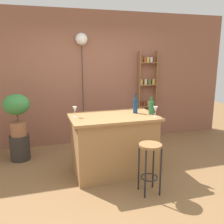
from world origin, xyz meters
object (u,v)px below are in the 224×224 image
wine_glass_center (155,109)px  potted_plant (17,110)px  bottle_vinegar (151,107)px  wine_glass_left (75,110)px  bar_stool (150,157)px  spice_shelf (147,92)px  plant_stool (20,148)px  bottle_wine_red (135,105)px  pendant_globe_light (81,40)px

wine_glass_center → potted_plant: bearing=149.5°
potted_plant → bottle_vinegar: bottle_vinegar is taller
potted_plant → wine_glass_left: size_ratio=4.64×
bottle_vinegar → wine_glass_center: bottle_vinegar is taller
bar_stool → wine_glass_center: 0.80m
spice_shelf → potted_plant: 2.82m
plant_stool → potted_plant: size_ratio=0.61×
wine_glass_left → wine_glass_center: size_ratio=1.00×
spice_shelf → wine_glass_center: 1.90m
bottle_wine_red → wine_glass_left: size_ratio=2.02×
spice_shelf → plant_stool: size_ratio=4.23×
bottle_wine_red → wine_glass_left: (-1.00, 0.01, -0.01)m
pendant_globe_light → bar_stool: bearing=-77.8°
spice_shelf → plant_stool: bearing=-169.0°
bar_stool → bottle_vinegar: (0.33, 0.68, 0.55)m
bottle_vinegar → potted_plant: bearing=153.6°
bottle_vinegar → wine_glass_left: bearing=172.3°
spice_shelf → wine_glass_left: size_ratio=12.03×
pendant_globe_light → spice_shelf: bearing=-0.8°
plant_stool → wine_glass_left: bearing=-44.4°
bottle_vinegar → wine_glass_center: bearing=-95.7°
pendant_globe_light → potted_plant: bearing=-156.6°
bar_stool → wine_glass_center: (0.31, 0.50, 0.55)m
wine_glass_left → pendant_globe_light: size_ratio=0.07×
bottle_vinegar → wine_glass_center: (-0.02, -0.18, 0.00)m
spice_shelf → bottle_vinegar: (-0.66, -1.59, -0.00)m
bottle_vinegar → pendant_globe_light: size_ratio=0.13×
wine_glass_center → plant_stool: bearing=149.5°
plant_stool → bottle_wine_red: bottle_wine_red is taller
potted_plant → wine_glass_left: 1.27m
potted_plant → wine_glass_center: bearing=-30.5°
plant_stool → pendant_globe_light: (1.29, 0.56, 1.95)m
plant_stool → bottle_wine_red: size_ratio=1.41×
bar_stool → potted_plant: bearing=135.9°
spice_shelf → bottle_vinegar: size_ratio=6.42×
spice_shelf → plant_stool: spice_shelf is taller
bottle_vinegar → pendant_globe_light: 2.12m
bar_stool → bottle_wine_red: bearing=82.4°
bottle_wine_red → pendant_globe_light: (-0.61, 1.46, 1.10)m
bar_stool → spice_shelf: spice_shelf is taller
plant_stool → potted_plant: bearing=180.0°
bottle_vinegar → wine_glass_left: 1.22m
plant_stool → bottle_vinegar: bottle_vinegar is taller
bar_stool → spice_shelf: bearing=66.6°
bar_stool → potted_plant: (-1.79, 1.73, 0.42)m
potted_plant → bar_stool: bearing=-44.1°
potted_plant → spice_shelf: bearing=11.0°
wine_glass_left → spice_shelf: bearing=37.4°
spice_shelf → wine_glass_left: 2.35m
wine_glass_center → pendant_globe_light: (-0.80, 1.79, 1.11)m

